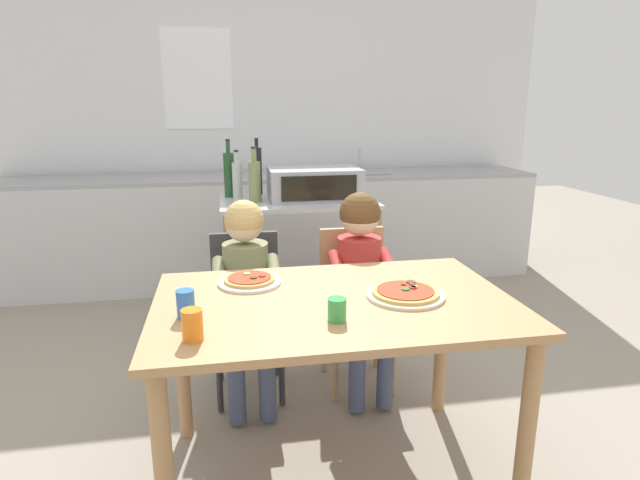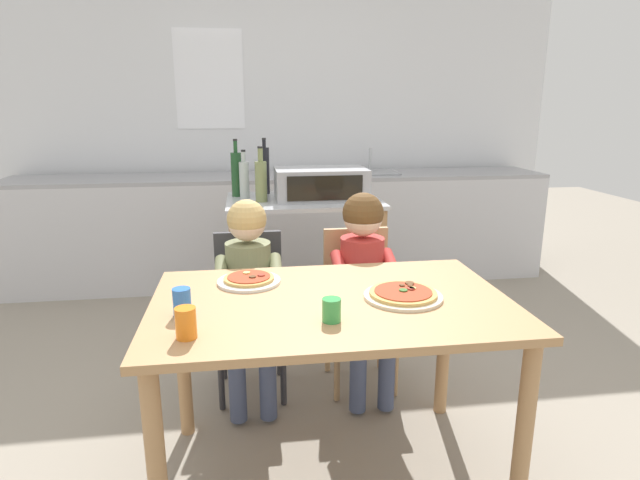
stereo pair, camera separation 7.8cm
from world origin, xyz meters
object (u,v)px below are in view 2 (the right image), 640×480
at_px(bottle_squat_spirits, 265,170).
at_px(child_in_olive_shirt, 249,277).
at_px(bottle_tall_green_wine, 244,179).
at_px(drinking_cup_blue, 182,302).
at_px(pizza_plate_white, 249,280).
at_px(toaster_oven, 321,184).
at_px(pizza_plate_cream, 403,295).
at_px(dining_table, 331,325).
at_px(bottle_dark_olive_oil, 261,180).
at_px(dining_chair_right, 359,295).
at_px(drinking_cup_orange, 186,323).
at_px(kitchen_island_cart, 304,244).
at_px(drinking_cup_green, 332,310).
at_px(dining_chair_left, 250,301).
at_px(child_in_red_shirt, 364,267).
at_px(bottle_slim_sauce, 236,173).

relative_size(bottle_squat_spirits, child_in_olive_shirt, 0.36).
distance_m(bottle_tall_green_wine, drinking_cup_blue, 1.57).
distance_m(pizza_plate_white, drinking_cup_blue, 0.38).
height_order(toaster_oven, pizza_plate_cream, toaster_oven).
height_order(dining_table, child_in_olive_shirt, child_in_olive_shirt).
xyz_separation_m(bottle_dark_olive_oil, dining_chair_right, (0.47, -0.60, -0.53)).
bearing_deg(drinking_cup_orange, dining_table, 27.47).
relative_size(pizza_plate_white, drinking_cup_orange, 2.57).
height_order(bottle_tall_green_wine, bottle_dark_olive_oil, bottle_dark_olive_oil).
bearing_deg(kitchen_island_cart, drinking_cup_green, -93.08).
height_order(toaster_oven, dining_table, toaster_oven).
relative_size(dining_chair_right, drinking_cup_blue, 8.37).
bearing_deg(drinking_cup_blue, dining_table, 7.96).
bearing_deg(dining_table, pizza_plate_cream, -4.53).
bearing_deg(dining_chair_left, dining_chair_right, -0.00).
relative_size(bottle_dark_olive_oil, drinking_cup_orange, 3.33).
xyz_separation_m(toaster_oven, dining_chair_right, (0.11, -0.63, -0.50)).
relative_size(child_in_red_shirt, drinking_cup_orange, 10.23).
distance_m(bottle_tall_green_wine, bottle_squat_spirits, 0.21).
relative_size(dining_chair_left, drinking_cup_green, 10.21).
bearing_deg(bottle_tall_green_wine, drinking_cup_blue, -98.17).
distance_m(child_in_red_shirt, drinking_cup_green, 0.87).
bearing_deg(bottle_squat_spirits, dining_table, -83.90).
bearing_deg(bottle_dark_olive_oil, pizza_plate_white, -94.80).
bearing_deg(child_in_olive_shirt, drinking_cup_orange, -102.81).
relative_size(kitchen_island_cart, dining_chair_left, 1.16).
distance_m(bottle_slim_sauce, dining_table, 1.63).
relative_size(dining_chair_left, dining_chair_right, 1.00).
bearing_deg(dining_chair_right, bottle_slim_sauce, 127.21).
relative_size(toaster_oven, bottle_dark_olive_oil, 1.68).
distance_m(bottle_slim_sauce, bottle_dark_olive_oil, 0.26).
xyz_separation_m(toaster_oven, drinking_cup_blue, (-0.69, -1.44, -0.18)).
bearing_deg(drinking_cup_green, pizza_plate_white, 121.98).
distance_m(bottle_squat_spirits, child_in_red_shirt, 1.16).
height_order(kitchen_island_cart, pizza_plate_white, kitchen_island_cart).
bearing_deg(dining_chair_left, bottle_dark_olive_oil, 81.28).
relative_size(pizza_plate_white, pizza_plate_cream, 0.87).
distance_m(bottle_squat_spirits, pizza_plate_white, 1.42).
xyz_separation_m(kitchen_island_cart, dining_table, (-0.05, -1.39, 0.06)).
bearing_deg(bottle_slim_sauce, drinking_cup_green, -79.54).
bearing_deg(drinking_cup_blue, bottle_dark_olive_oil, 77.15).
distance_m(child_in_red_shirt, pizza_plate_white, 0.69).
xyz_separation_m(bottle_slim_sauce, pizza_plate_white, (0.05, -1.32, -0.26)).
xyz_separation_m(dining_chair_right, pizza_plate_white, (-0.57, -0.50, 0.28)).
height_order(bottle_tall_green_wine, child_in_red_shirt, bottle_tall_green_wine).
bearing_deg(pizza_plate_cream, child_in_red_shirt, 90.04).
bearing_deg(dining_chair_right, dining_table, -110.09).
xyz_separation_m(dining_chair_left, pizza_plate_white, (0.00, -0.50, 0.28)).
height_order(drinking_cup_blue, drinking_cup_green, drinking_cup_blue).
relative_size(dining_table, drinking_cup_blue, 13.65).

